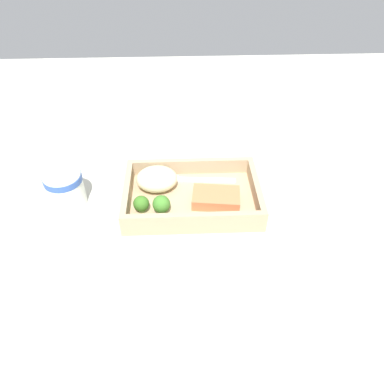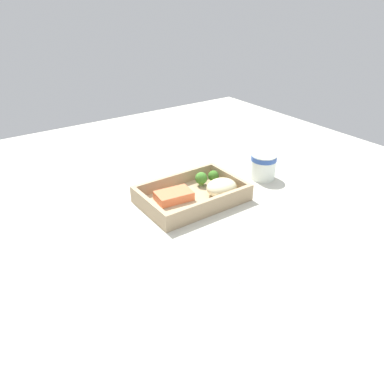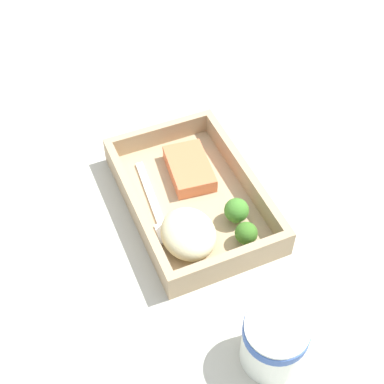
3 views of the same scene
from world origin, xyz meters
TOP-DOWN VIEW (x-y plane):
  - ground_plane at (0.00, 0.00)cm, footprint 160.00×160.00cm
  - takeout_tray at (0.00, 0.00)cm, footprint 27.37×18.16cm
  - tray_rim at (0.00, 0.00)cm, footprint 27.37×18.16cm
  - salmon_fillet at (-4.76, 1.60)cm, footprint 10.07×7.05cm
  - mashed_potatoes at (7.19, -3.60)cm, footprint 8.61×7.34cm
  - broccoli_floret_1 at (6.08, 4.14)cm, footprint 3.49×3.49cm
  - broccoli_floret_2 at (10.02, 3.65)cm, footprint 3.13×3.13cm
  - fork at (-0.67, -5.58)cm, footprint 15.88×2.95cm
  - paper_cup at (25.40, -0.72)cm, footprint 7.55×7.55cm
  - receipt_slip at (-9.75, -24.51)cm, footprint 9.24×14.63cm

SIDE VIEW (x-z plane):
  - ground_plane at x=0.00cm, z-range -2.00..0.00cm
  - receipt_slip at x=-9.75cm, z-range 0.00..0.24cm
  - takeout_tray at x=0.00cm, z-range 0.00..1.20cm
  - fork at x=-0.67cm, z-range 1.20..1.64cm
  - salmon_fillet at x=-4.76cm, z-range 1.20..3.50cm
  - tray_rim at x=0.00cm, z-range 1.20..4.59cm
  - broccoli_floret_2 at x=10.02cm, z-range 1.36..4.95cm
  - broccoli_floret_1 at x=6.08cm, z-range 1.35..5.29cm
  - mashed_potatoes at x=7.19cm, z-range 1.20..5.73cm
  - paper_cup at x=25.40cm, z-range 0.44..8.05cm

